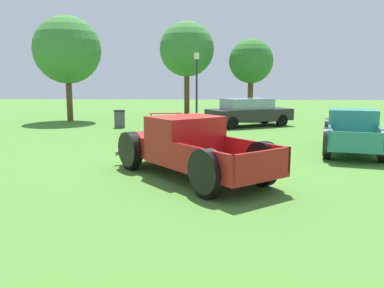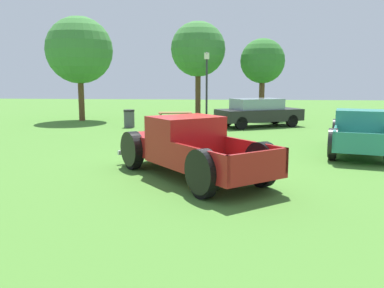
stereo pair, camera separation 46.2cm
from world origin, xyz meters
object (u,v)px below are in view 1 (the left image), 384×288
at_px(sedan_distant_a, 249,112).
at_px(oak_tree_center, 187,49).
at_px(trash_can, 120,119).
at_px(oak_tree_west, 67,50).
at_px(lamp_post_near, 197,86).
at_px(pickup_truck_foreground, 184,147).
at_px(picnic_table, 166,117).
at_px(oak_tree_east, 251,62).
at_px(pickup_truck_behind_left, 352,131).

bearing_deg(sedan_distant_a, oak_tree_center, 125.32).
relative_size(trash_can, oak_tree_center, 0.15).
bearing_deg(oak_tree_west, lamp_post_near, -7.74).
distance_m(lamp_post_near, oak_tree_west, 8.25).
bearing_deg(oak_tree_west, pickup_truck_foreground, -60.19).
bearing_deg(sedan_distant_a, picnic_table, -177.09).
xyz_separation_m(trash_can, oak_tree_center, (3.25, 6.19, 4.05)).
xyz_separation_m(sedan_distant_a, lamp_post_near, (-2.91, 1.30, 1.36)).
bearing_deg(lamp_post_near, trash_can, -151.12).
bearing_deg(pickup_truck_foreground, picnic_table, 98.75).
distance_m(sedan_distant_a, picnic_table, 4.57).
xyz_separation_m(sedan_distant_a, oak_tree_east, (0.52, 4.77, 2.90)).
distance_m(lamp_post_near, picnic_table, 2.80).
bearing_deg(lamp_post_near, oak_tree_east, 45.27).
bearing_deg(trash_can, oak_tree_east, 37.29).
distance_m(pickup_truck_behind_left, oak_tree_east, 12.88).
bearing_deg(oak_tree_east, oak_tree_center, 173.55).
bearing_deg(pickup_truck_behind_left, sedan_distant_a, 112.17).
height_order(lamp_post_near, oak_tree_east, oak_tree_east).
bearing_deg(picnic_table, trash_can, -163.62).
distance_m(pickup_truck_foreground, picnic_table, 11.50).
bearing_deg(oak_tree_center, trash_can, -117.73).
distance_m(picnic_table, oak_tree_west, 7.78).
bearing_deg(oak_tree_east, sedan_distant_a, -96.28).
height_order(pickup_truck_foreground, lamp_post_near, lamp_post_near).
height_order(pickup_truck_behind_left, lamp_post_near, lamp_post_near).
relative_size(picnic_table, trash_can, 2.09).
xyz_separation_m(picnic_table, oak_tree_west, (-6.25, 2.60, 3.82)).
xyz_separation_m(pickup_truck_foreground, oak_tree_center, (-0.91, 16.84, 3.76)).
relative_size(pickup_truck_behind_left, oak_tree_center, 0.82).
bearing_deg(oak_tree_center, lamp_post_near, -78.51).
distance_m(trash_can, oak_tree_center, 8.08).
height_order(sedan_distant_a, oak_tree_west, oak_tree_west).
height_order(sedan_distant_a, lamp_post_near, lamp_post_near).
distance_m(picnic_table, oak_tree_center, 6.85).
bearing_deg(picnic_table, pickup_truck_foreground, -81.25).
bearing_deg(sedan_distant_a, trash_can, -172.31).
bearing_deg(trash_can, lamp_post_near, 28.88).
distance_m(picnic_table, trash_can, 2.51).
distance_m(sedan_distant_a, oak_tree_west, 11.61).
xyz_separation_m(pickup_truck_behind_left, lamp_post_near, (-5.97, 8.80, 1.45)).
bearing_deg(trash_can, oak_tree_center, 62.27).
xyz_separation_m(oak_tree_west, oak_tree_center, (7.09, 2.88, 0.21)).
bearing_deg(pickup_truck_foreground, lamp_post_near, 90.47).
distance_m(pickup_truck_behind_left, sedan_distant_a, 8.10).
relative_size(lamp_post_near, oak_tree_center, 0.65).
distance_m(pickup_truck_foreground, trash_can, 11.44).
bearing_deg(oak_tree_east, lamp_post_near, -134.73).
xyz_separation_m(pickup_truck_behind_left, oak_tree_center, (-6.78, 12.75, 3.81)).
bearing_deg(oak_tree_west, oak_tree_center, 22.08).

